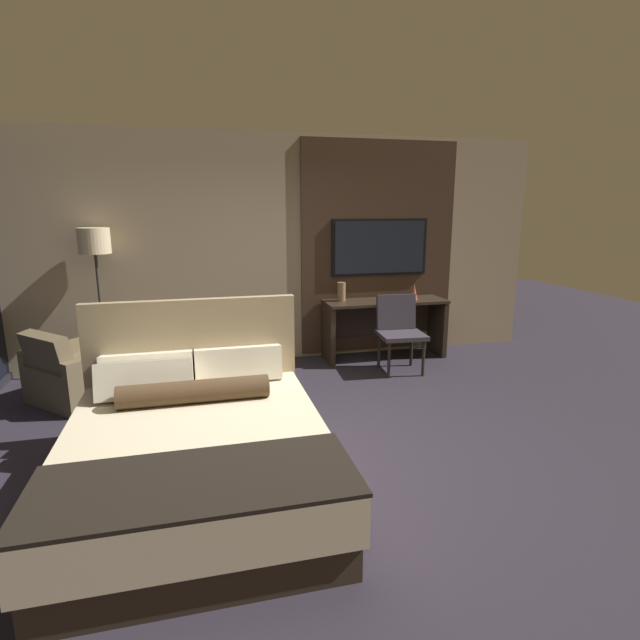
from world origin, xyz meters
The scene contains 10 objects.
ground_plane centered at (0.00, 0.00, 0.00)m, with size 16.00×16.00×0.00m, color #28232D.
wall_back_tv_panel centered at (0.18, 2.59, 1.40)m, with size 7.20×0.09×2.80m.
bed centered at (-0.91, -0.37, 0.32)m, with size 1.72×2.09×1.19m.
desk centered at (1.48, 2.31, 0.51)m, with size 1.56×0.52×0.76m.
tv centered at (1.48, 2.52, 1.42)m, with size 1.29×0.04×0.73m.
desk_chair centered at (1.47, 1.78, 0.54)m, with size 0.55×0.55×0.90m.
armchair_by_window centered at (-2.06, 1.67, 0.25)m, with size 1.14×1.14×0.76m.
floor_lamp centered at (-1.91, 2.34, 1.43)m, with size 0.34×0.34×1.70m.
vase_tall centered at (0.93, 2.37, 0.88)m, with size 0.11×0.11×0.24m.
vase_short centered at (1.85, 2.21, 0.86)m, with size 0.09×0.09×0.20m.
Camera 1 is at (-0.86, -3.60, 1.93)m, focal length 28.00 mm.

